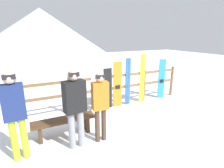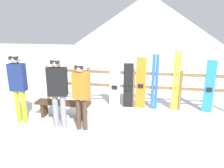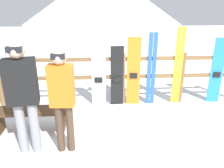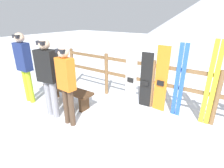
{
  "view_description": "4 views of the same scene",
  "coord_description": "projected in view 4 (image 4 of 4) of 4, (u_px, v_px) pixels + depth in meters",
  "views": [
    {
      "loc": [
        -2.51,
        -3.51,
        2.43
      ],
      "look_at": [
        -0.35,
        0.81,
        1.08
      ],
      "focal_mm": 28.0,
      "sensor_mm": 36.0,
      "label": 1
    },
    {
      "loc": [
        0.46,
        -4.82,
        2.56
      ],
      "look_at": [
        -0.56,
        1.07,
        0.86
      ],
      "focal_mm": 35.0,
      "sensor_mm": 36.0,
      "label": 2
    },
    {
      "loc": [
        -0.55,
        -3.14,
        2.27
      ],
      "look_at": [
        -0.3,
        0.82,
        0.79
      ],
      "focal_mm": 35.0,
      "sensor_mm": 36.0,
      "label": 3
    },
    {
      "loc": [
        1.47,
        -2.24,
        2.18
      ],
      "look_at": [
        -0.58,
        0.72,
        0.77
      ],
      "focal_mm": 28.0,
      "sensor_mm": 36.0,
      "label": 4
    }
  ],
  "objects": [
    {
      "name": "ground_plane",
      "position": [
        116.0,
        140.0,
        3.29
      ],
      "size": [
        40.0,
        40.0,
        0.0
      ],
      "primitive_type": "plane",
      "color": "white"
    },
    {
      "name": "ski_pair_blue",
      "position": [
        180.0,
        81.0,
        3.83
      ],
      "size": [
        0.2,
        0.02,
        1.67
      ],
      "color": "blue",
      "rests_on": "ground"
    },
    {
      "name": "person_navy",
      "position": [
        24.0,
        63.0,
        4.39
      ],
      "size": [
        0.41,
        0.24,
        1.81
      ],
      "color": "#B7D826",
      "rests_on": "ground"
    },
    {
      "name": "person_black",
      "position": [
        48.0,
        74.0,
        3.73
      ],
      "size": [
        0.49,
        0.32,
        1.77
      ],
      "color": "gray",
      "rests_on": "ground"
    },
    {
      "name": "fence",
      "position": [
        152.0,
        80.0,
        4.26
      ],
      "size": [
        5.7,
        0.1,
        1.2
      ],
      "color": "brown",
      "rests_on": "ground"
    },
    {
      "name": "snowboard_orange",
      "position": [
        161.0,
        80.0,
        4.07
      ],
      "size": [
        0.31,
        0.07,
        1.58
      ],
      "color": "orange",
      "rests_on": "ground"
    },
    {
      "name": "snowboard_white",
      "position": [
        131.0,
        77.0,
        4.52
      ],
      "size": [
        0.32,
        0.07,
        1.39
      ],
      "color": "white",
      "rests_on": "ground"
    },
    {
      "name": "ski_pair_yellow",
      "position": [
        211.0,
        85.0,
        3.49
      ],
      "size": [
        0.19,
        0.02,
        1.79
      ],
      "color": "yellow",
      "rests_on": "ground"
    },
    {
      "name": "person_orange",
      "position": [
        66.0,
        81.0,
        3.43
      ],
      "size": [
        0.37,
        0.22,
        1.66
      ],
      "color": "#4C3828",
      "rests_on": "ground"
    },
    {
      "name": "bench",
      "position": [
        67.0,
        92.0,
        4.51
      ],
      "size": [
        1.53,
        0.36,
        0.45
      ],
      "color": "#4C331E",
      "rests_on": "ground"
    },
    {
      "name": "snowboard_black_stripe",
      "position": [
        146.0,
        81.0,
        4.3
      ],
      "size": [
        0.3,
        0.07,
        1.39
      ],
      "color": "black",
      "rests_on": "ground"
    }
  ]
}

